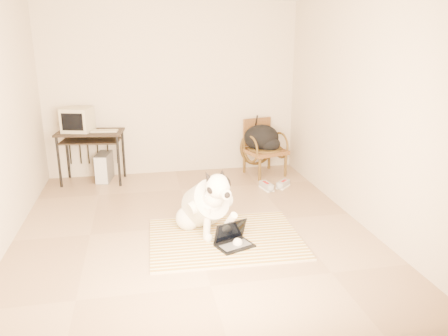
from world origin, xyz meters
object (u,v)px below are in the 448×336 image
object	(u,v)px
dog	(205,205)
crt_monitor	(78,120)
backpack	(263,139)
laptop	(233,240)
pc_tower	(104,167)
rattan_chair	(263,147)
computer_desk	(91,139)

from	to	relation	value
dog	crt_monitor	distance (m)	2.76
dog	backpack	world-z (taller)	dog
laptop	pc_tower	size ratio (longest dim) A/B	0.92
crt_monitor	pc_tower	world-z (taller)	crt_monitor
dog	rattan_chair	bearing A→B (deg)	58.19
laptop	dog	bearing A→B (deg)	119.26
dog	rattan_chair	world-z (taller)	rattan_chair
dog	rattan_chair	size ratio (longest dim) A/B	1.18
laptop	rattan_chair	size ratio (longest dim) A/B	0.50
pc_tower	rattan_chair	distance (m)	2.54
pc_tower	rattan_chair	xyz separation A→B (m)	(2.52, -0.15, 0.23)
crt_monitor	dog	bearing A→B (deg)	-54.04
computer_desk	backpack	distance (m)	2.66
laptop	backpack	size ratio (longest dim) A/B	0.80
crt_monitor	rattan_chair	size ratio (longest dim) A/B	0.55
dog	computer_desk	distance (m)	2.59
crt_monitor	pc_tower	size ratio (longest dim) A/B	1.00
backpack	computer_desk	bearing A→B (deg)	177.02
computer_desk	rattan_chair	size ratio (longest dim) A/B	1.15
dog	rattan_chair	distance (m)	2.41
laptop	computer_desk	size ratio (longest dim) A/B	0.44
crt_monitor	backpack	xyz separation A→B (m)	(2.82, -0.18, -0.38)
rattan_chair	laptop	bearing A→B (deg)	-112.94
backpack	laptop	bearing A→B (deg)	-112.81
laptop	pc_tower	xyz separation A→B (m)	(-1.48, 2.60, 0.13)
backpack	crt_monitor	bearing A→B (deg)	176.39
dog	backpack	size ratio (longest dim) A/B	1.87
laptop	backpack	distance (m)	2.66
laptop	computer_desk	bearing A→B (deg)	122.83
laptop	pc_tower	bearing A→B (deg)	119.68
dog	laptop	size ratio (longest dim) A/B	2.35
crt_monitor	laptop	bearing A→B (deg)	-55.03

